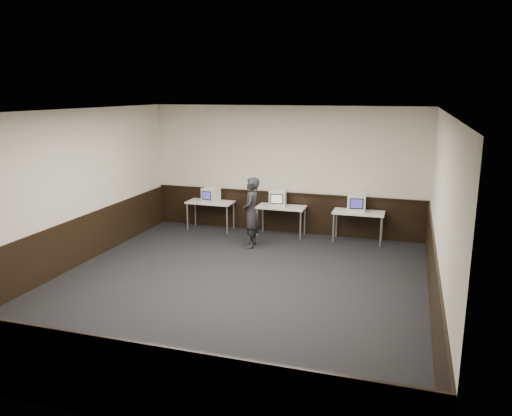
% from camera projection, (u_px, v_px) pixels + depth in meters
% --- Properties ---
extents(floor, '(8.00, 8.00, 0.00)m').
position_uv_depth(floor, '(232.00, 287.00, 9.21)').
color(floor, black).
rests_on(floor, ground).
extents(ceiling, '(8.00, 8.00, 0.00)m').
position_uv_depth(ceiling, '(230.00, 111.00, 8.48)').
color(ceiling, white).
rests_on(ceiling, back_wall).
extents(back_wall, '(7.00, 0.00, 7.00)m').
position_uv_depth(back_wall, '(286.00, 170.00, 12.57)').
color(back_wall, silver).
rests_on(back_wall, ground).
extents(front_wall, '(7.00, 0.00, 7.00)m').
position_uv_depth(front_wall, '(98.00, 284.00, 5.13)').
color(front_wall, silver).
rests_on(front_wall, ground).
extents(left_wall, '(0.00, 8.00, 8.00)m').
position_uv_depth(left_wall, '(65.00, 192.00, 9.86)').
color(left_wall, silver).
rests_on(left_wall, ground).
extents(right_wall, '(0.00, 8.00, 8.00)m').
position_uv_depth(right_wall, '(440.00, 217.00, 7.84)').
color(right_wall, silver).
rests_on(right_wall, ground).
extents(wainscot_back, '(6.98, 0.04, 1.00)m').
position_uv_depth(wainscot_back, '(285.00, 213.00, 12.80)').
color(wainscot_back, black).
rests_on(wainscot_back, back_wall).
extents(wainscot_front, '(6.98, 0.04, 1.00)m').
position_uv_depth(wainscot_front, '(107.00, 379.00, 5.40)').
color(wainscot_front, black).
rests_on(wainscot_front, front_wall).
extents(wainscot_left, '(0.04, 7.98, 1.00)m').
position_uv_depth(wainscot_left, '(71.00, 245.00, 10.10)').
color(wainscot_left, black).
rests_on(wainscot_left, left_wall).
extents(wainscot_right, '(0.04, 7.98, 1.00)m').
position_uv_depth(wainscot_right, '(433.00, 283.00, 8.09)').
color(wainscot_right, black).
rests_on(wainscot_right, right_wall).
extents(wainscot_rail, '(6.98, 0.06, 0.04)m').
position_uv_depth(wainscot_rail, '(285.00, 193.00, 12.66)').
color(wainscot_rail, black).
rests_on(wainscot_rail, wainscot_back).
extents(desk_left, '(1.20, 0.60, 0.75)m').
position_uv_depth(desk_left, '(210.00, 204.00, 12.95)').
color(desk_left, white).
rests_on(desk_left, ground).
extents(desk_center, '(1.20, 0.60, 0.75)m').
position_uv_depth(desk_center, '(281.00, 209.00, 12.40)').
color(desk_center, white).
rests_on(desk_center, ground).
extents(desk_right, '(1.20, 0.60, 0.75)m').
position_uv_depth(desk_right, '(359.00, 214.00, 11.86)').
color(desk_right, white).
rests_on(desk_right, ground).
extents(emac_left, '(0.45, 0.46, 0.37)m').
position_uv_depth(emac_left, '(211.00, 195.00, 12.83)').
color(emac_left, white).
rests_on(emac_left, desk_left).
extents(emac_center, '(0.46, 0.48, 0.41)m').
position_uv_depth(emac_center, '(278.00, 198.00, 12.37)').
color(emac_center, white).
rests_on(emac_center, desk_center).
extents(emac_right, '(0.47, 0.50, 0.42)m').
position_uv_depth(emac_right, '(356.00, 203.00, 11.84)').
color(emac_right, white).
rests_on(emac_right, desk_right).
extents(person, '(0.47, 0.65, 1.63)m').
position_uv_depth(person, '(251.00, 213.00, 11.45)').
color(person, black).
rests_on(person, ground).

